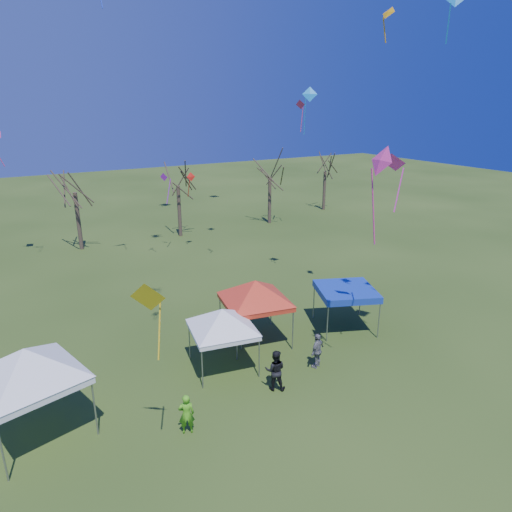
{
  "coord_description": "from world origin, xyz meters",
  "views": [
    {
      "loc": [
        -7.84,
        -13.33,
        11.25
      ],
      "look_at": [
        1.63,
        3.0,
        4.93
      ],
      "focal_mm": 32.0,
      "sensor_mm": 36.0,
      "label": 1
    }
  ],
  "objects_px": {
    "tree_2": "(72,171)",
    "tent_red": "(255,285)",
    "tree_4": "(270,161)",
    "person_green": "(186,414)",
    "tent_white_west": "(24,355)",
    "tree_5": "(326,157)",
    "tent_white_mid": "(222,313)",
    "person_dark": "(275,370)",
    "tree_3": "(177,167)",
    "person_grey": "(317,351)",
    "tent_blue": "(346,291)"
  },
  "relations": [
    {
      "from": "tree_5",
      "to": "tent_white_west",
      "type": "relative_size",
      "value": 1.7
    },
    {
      "from": "tent_white_west",
      "to": "person_dark",
      "type": "xyz_separation_m",
      "value": [
        8.8,
        -1.91,
        -2.36
      ]
    },
    {
      "from": "tent_red",
      "to": "tent_white_mid",
      "type": "bearing_deg",
      "value": -150.45
    },
    {
      "from": "person_dark",
      "to": "person_green",
      "type": "relative_size",
      "value": 1.13
    },
    {
      "from": "tent_red",
      "to": "tree_2",
      "type": "bearing_deg",
      "value": 103.0
    },
    {
      "from": "person_grey",
      "to": "person_dark",
      "type": "bearing_deg",
      "value": -13.23
    },
    {
      "from": "tree_2",
      "to": "tent_white_west",
      "type": "distance_m",
      "value": 23.03
    },
    {
      "from": "tree_3",
      "to": "person_green",
      "type": "bearing_deg",
      "value": -110.67
    },
    {
      "from": "tree_3",
      "to": "tree_5",
      "type": "distance_m",
      "value": 17.81
    },
    {
      "from": "tent_blue",
      "to": "person_grey",
      "type": "height_order",
      "value": "tent_blue"
    },
    {
      "from": "tent_red",
      "to": "tent_white_west",
      "type": "bearing_deg",
      "value": -168.83
    },
    {
      "from": "tree_5",
      "to": "person_green",
      "type": "height_order",
      "value": "tree_5"
    },
    {
      "from": "tent_red",
      "to": "person_dark",
      "type": "height_order",
      "value": "tent_red"
    },
    {
      "from": "tent_white_west",
      "to": "tent_white_mid",
      "type": "xyz_separation_m",
      "value": [
        7.66,
        0.61,
        -0.56
      ]
    },
    {
      "from": "tree_3",
      "to": "person_green",
      "type": "height_order",
      "value": "tree_3"
    },
    {
      "from": "tree_4",
      "to": "tent_red",
      "type": "relative_size",
      "value": 1.89
    },
    {
      "from": "tent_blue",
      "to": "tent_white_west",
      "type": "bearing_deg",
      "value": -176.6
    },
    {
      "from": "tree_5",
      "to": "tent_red",
      "type": "relative_size",
      "value": 1.79
    },
    {
      "from": "tree_2",
      "to": "tent_red",
      "type": "height_order",
      "value": "tree_2"
    },
    {
      "from": "tent_white_mid",
      "to": "person_dark",
      "type": "bearing_deg",
      "value": -65.83
    },
    {
      "from": "person_green",
      "to": "tree_2",
      "type": "bearing_deg",
      "value": -73.88
    },
    {
      "from": "tree_2",
      "to": "tent_white_mid",
      "type": "xyz_separation_m",
      "value": [
        2.21,
        -21.56,
        -3.61
      ]
    },
    {
      "from": "tent_blue",
      "to": "person_dark",
      "type": "xyz_separation_m",
      "value": [
        -6.09,
        -2.8,
        -1.17
      ]
    },
    {
      "from": "tent_white_west",
      "to": "tree_2",
      "type": "bearing_deg",
      "value": 76.17
    },
    {
      "from": "tree_4",
      "to": "person_green",
      "type": "distance_m",
      "value": 31.05
    },
    {
      "from": "tent_white_west",
      "to": "tree_3",
      "type": "bearing_deg",
      "value": 57.6
    },
    {
      "from": "tent_white_mid",
      "to": "tent_red",
      "type": "relative_size",
      "value": 0.89
    },
    {
      "from": "tree_3",
      "to": "tent_white_west",
      "type": "xyz_separation_m",
      "value": [
        -13.86,
        -21.83,
        -2.84
      ]
    },
    {
      "from": "tree_3",
      "to": "tent_blue",
      "type": "bearing_deg",
      "value": -87.17
    },
    {
      "from": "tree_4",
      "to": "tree_3",
      "type": "bearing_deg",
      "value": 179.74
    },
    {
      "from": "tent_blue",
      "to": "tree_3",
      "type": "bearing_deg",
      "value": 92.83
    },
    {
      "from": "tent_red",
      "to": "person_green",
      "type": "height_order",
      "value": "tent_red"
    },
    {
      "from": "tent_blue",
      "to": "person_dark",
      "type": "distance_m",
      "value": 6.81
    },
    {
      "from": "tree_2",
      "to": "tree_5",
      "type": "distance_m",
      "value": 26.15
    },
    {
      "from": "tree_3",
      "to": "tent_red",
      "type": "xyz_separation_m",
      "value": [
        -3.74,
        -19.84,
        -3.06
      ]
    },
    {
      "from": "tree_3",
      "to": "tent_blue",
      "type": "relative_size",
      "value": 2.14
    },
    {
      "from": "tent_white_west",
      "to": "tent_white_mid",
      "type": "height_order",
      "value": "tent_white_west"
    },
    {
      "from": "tree_2",
      "to": "tree_4",
      "type": "xyz_separation_m",
      "value": [
        17.72,
        -0.38,
        -0.23
      ]
    },
    {
      "from": "tree_2",
      "to": "person_green",
      "type": "height_order",
      "value": "tree_2"
    },
    {
      "from": "tree_2",
      "to": "tent_red",
      "type": "relative_size",
      "value": 1.96
    },
    {
      "from": "tent_blue",
      "to": "person_dark",
      "type": "bearing_deg",
      "value": -155.32
    },
    {
      "from": "person_grey",
      "to": "person_green",
      "type": "distance_m",
      "value": 6.75
    },
    {
      "from": "tent_white_west",
      "to": "person_grey",
      "type": "height_order",
      "value": "tent_white_west"
    },
    {
      "from": "tree_4",
      "to": "person_grey",
      "type": "bearing_deg",
      "value": -117.04
    },
    {
      "from": "person_dark",
      "to": "person_green",
      "type": "bearing_deg",
      "value": 42.15
    },
    {
      "from": "tree_4",
      "to": "tent_blue",
      "type": "height_order",
      "value": "tree_4"
    },
    {
      "from": "person_grey",
      "to": "tent_white_west",
      "type": "bearing_deg",
      "value": -30.96
    },
    {
      "from": "tree_3",
      "to": "tree_2",
      "type": "bearing_deg",
      "value": 177.73
    },
    {
      "from": "tent_white_mid",
      "to": "person_dark",
      "type": "height_order",
      "value": "tent_white_mid"
    },
    {
      "from": "tent_red",
      "to": "tent_blue",
      "type": "distance_m",
      "value": 5.0
    }
  ]
}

